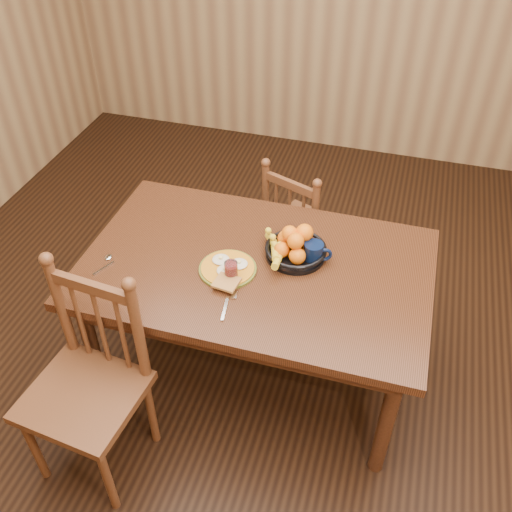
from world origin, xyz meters
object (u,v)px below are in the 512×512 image
(breakfast_plate, at_px, (228,269))
(coffee_mug, at_px, (314,253))
(fruit_bowl, at_px, (294,247))
(chair_near, at_px, (89,385))
(dining_table, at_px, (256,278))
(chair_far, at_px, (301,229))

(breakfast_plate, xyz_separation_m, coffee_mug, (0.36, 0.18, 0.04))
(fruit_bowl, bearing_deg, chair_near, -131.96)
(dining_table, relative_size, coffee_mug, 11.96)
(fruit_bowl, bearing_deg, coffee_mug, -6.14)
(chair_far, distance_m, fruit_bowl, 0.73)
(dining_table, bearing_deg, coffee_mug, 21.05)
(chair_far, height_order, coffee_mug, chair_far)
(chair_far, xyz_separation_m, chair_near, (-0.61, -1.40, 0.07))
(chair_far, distance_m, coffee_mug, 0.75)
(dining_table, relative_size, fruit_bowl, 4.94)
(dining_table, relative_size, breakfast_plate, 5.45)
(fruit_bowl, bearing_deg, breakfast_plate, -144.77)
(dining_table, bearing_deg, fruit_bowl, 34.76)
(breakfast_plate, bearing_deg, chair_far, 77.78)
(chair_far, bearing_deg, dining_table, 106.30)
(chair_far, relative_size, coffee_mug, 6.60)
(chair_near, relative_size, breakfast_plate, 3.47)
(chair_far, height_order, fruit_bowl, fruit_bowl)
(dining_table, bearing_deg, breakfast_plate, -144.11)
(breakfast_plate, bearing_deg, fruit_bowl, 35.23)
(chair_far, distance_m, chair_near, 1.52)
(chair_near, distance_m, coffee_mug, 1.15)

